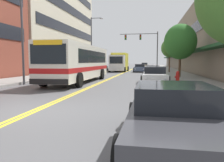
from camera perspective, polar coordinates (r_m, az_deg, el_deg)
ground_plane at (r=44.26m, az=4.78°, el=2.90°), size 240.00×240.00×0.00m
sidewalk_left at (r=45.52m, az=-4.54°, el=3.07°), size 3.79×106.00×0.17m
sidewalk_right at (r=44.22m, az=14.38°, el=2.86°), size 3.79×106.00×0.17m
centre_line at (r=44.26m, az=4.78°, el=2.90°), size 0.34×106.00×0.01m
storefront_row_right at (r=45.19m, az=22.37°, el=8.67°), size 9.10×68.00×9.61m
city_bus at (r=18.51m, az=-8.53°, el=5.02°), size 2.82×11.24×2.99m
car_navy_parked_left_near at (r=36.34m, az=-3.22°, el=3.46°), size 2.09×4.75×1.40m
car_beige_parked_left_far at (r=28.80m, az=-6.91°, el=3.00°), size 2.10×4.80×1.42m
car_dark_grey_parked_right_foreground at (r=4.57m, az=15.87°, el=-9.35°), size 1.98×4.27×1.25m
car_silver_parked_right_mid at (r=27.09m, az=10.56°, el=2.63°), size 2.07×4.20×1.22m
car_white_parked_right_far at (r=18.06m, az=11.12°, el=1.49°), size 2.15×4.93×1.29m
car_slate_blue_moving_lead at (r=35.78m, az=7.31°, el=3.32°), size 2.01×4.38×1.27m
car_champagne_moving_second at (r=61.17m, az=8.50°, el=4.06°), size 2.04×4.18×1.35m
box_truck at (r=37.17m, az=1.90°, el=4.98°), size 2.73×6.77×3.13m
traffic_signal_mast at (r=41.02m, az=8.56°, el=9.78°), size 6.93×0.38×7.10m
street_lamp_left_near at (r=17.59m, az=-21.78°, el=14.82°), size 2.02×0.28×8.12m
street_lamp_left_far at (r=35.31m, az=-5.00°, el=10.54°), size 2.03×0.28×8.64m
street_tree_right_mid at (r=22.86m, az=17.42°, el=9.74°), size 3.16×3.16×5.22m
street_tree_right_far at (r=33.35m, az=14.83°, el=8.31°), size 2.46×2.46×4.86m
fire_hydrant at (r=16.68m, az=16.76°, el=1.06°), size 0.34×0.26×0.86m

